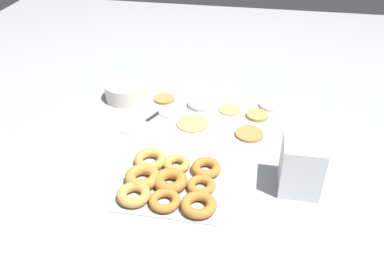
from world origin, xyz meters
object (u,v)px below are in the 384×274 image
Objects in this scene: pancake_4 at (201,104)px; pancake_6 at (164,99)px; pancake_5 at (249,134)px; pancake_7 at (270,105)px; pancake_2 at (230,109)px; pancake_3 at (169,111)px; pancake_0 at (193,123)px; spatula at (141,124)px; pancake_1 at (257,115)px; donut_tray at (169,181)px; batter_bowl at (126,91)px; container_stack at (301,166)px.

pancake_6 is (-0.16, 0.02, -0.00)m from pancake_4.
pancake_4 is at bearing 139.07° from pancake_5.
pancake_7 is at bearing 8.59° from pancake_4.
pancake_3 is (-0.23, -0.06, 0.00)m from pancake_2.
pancake_0 is at bearing -46.99° from pancake_6.
pancake_4 reaches higher than pancake_0.
spatula is (-0.20, -0.18, -0.00)m from pancake_4.
pancake_3 is 0.76× the size of pancake_4.
pancake_1 is at bearing 22.07° from pancake_0.
pancake_5 is at bearing -61.98° from pancake_2.
donut_tray is (-0.01, -0.35, 0.01)m from pancake_0.
pancake_1 is 1.03× the size of pancake_6.
pancake_7 is (0.28, 0.18, 0.00)m from pancake_0.
pancake_3 is (-0.34, -0.03, -0.00)m from pancake_1.
pancake_7 is at bearing 72.29° from pancake_5.
pancake_0 is at bearing 88.37° from donut_tray.
donut_tray is (-0.22, -0.32, 0.01)m from pancake_5.
pancake_1 is 0.78× the size of pancake_4.
pancake_5 is at bearing 54.82° from donut_tray.
pancake_2 is 1.06× the size of pancake_3.
pancake_4 is (-0.23, 0.04, 0.00)m from pancake_1.
pancake_3 is 0.22m from batter_bowl.
pancake_7 is (0.16, 0.06, 0.00)m from pancake_2.
pancake_4 is 1.25× the size of pancake_7.
spatula is at bearing 119.43° from donut_tray.
container_stack is at bearing -59.21° from pancake_2.
pancake_1 is at bearing 80.13° from pancake_5.
pancake_4 is 0.65× the size of container_stack.
donut_tray is (-0.14, -0.48, 0.01)m from pancake_2.
pancake_6 and pancake_7 have the same top height.
pancake_3 is 0.36× the size of spatula.
pancake_1 is at bearing -9.15° from pancake_6.
pancake_4 reaches higher than pancake_6.
pancake_3 is at bearing -175.17° from pancake_1.
pancake_0 is at bearing -147.27° from pancake_7.
pancake_0 is 0.12m from pancake_3.
pancake_7 is 0.28× the size of donut_tray.
pancake_6 is 0.95× the size of pancake_7.
pancake_7 reaches higher than pancake_2.
batter_bowl is (-0.52, 0.18, 0.03)m from pancake_5.
pancake_1 reaches higher than pancake_5.
pancake_6 is at bearing 4.26° from batter_bowl.
batter_bowl is (-0.30, 0.15, 0.03)m from pancake_0.
pancake_7 is at bearing 61.27° from donut_tray.
pancake_0 is 0.70× the size of batter_bowl.
pancake_4 is 0.27m from pancake_5.
donut_tray reaches higher than pancake_0.
donut_tray is (-0.02, -0.49, 0.01)m from pancake_4.
batter_bowl is at bearing 158.36° from pancake_3.
pancake_5 is 0.61× the size of container_stack.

